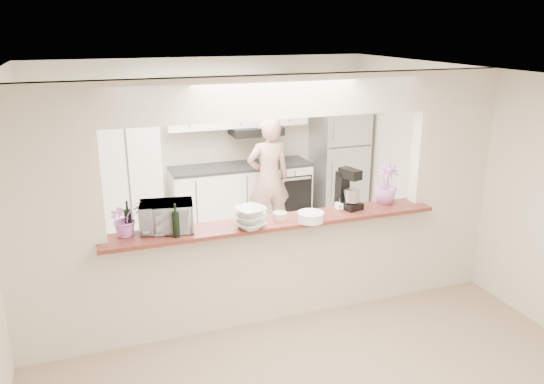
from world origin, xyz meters
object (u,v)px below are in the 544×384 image
refrigerator (339,163)px  stand_mixer (348,190)px  person (269,179)px  toaster_oven (167,217)px

refrigerator → stand_mixer: (-1.20, -2.59, 0.43)m
person → stand_mixer: bearing=93.1°
person → refrigerator: bearing=-160.5°
refrigerator → toaster_oven: 4.07m
refrigerator → stand_mixer: size_ratio=3.98×
toaster_oven → refrigerator: bearing=49.6°
refrigerator → toaster_oven: size_ratio=3.46×
refrigerator → person: person is taller
toaster_oven → person: person is taller
toaster_oven → person: size_ratio=0.29×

